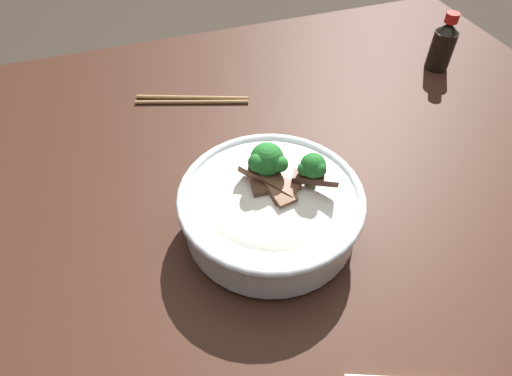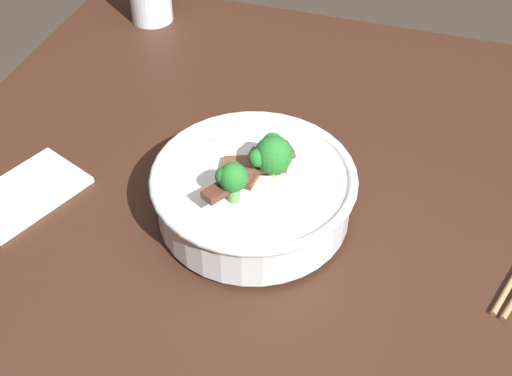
% 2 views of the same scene
% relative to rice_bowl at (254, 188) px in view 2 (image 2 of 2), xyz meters
% --- Properties ---
extents(dining_table, '(1.18, 1.05, 0.82)m').
position_rel_rice_bowl_xyz_m(dining_table, '(-0.08, -0.06, -0.17)').
color(dining_table, '#381E14').
rests_on(dining_table, ground).
extents(rice_bowl, '(0.24, 0.24, 0.13)m').
position_rel_rice_bowl_xyz_m(rice_bowl, '(0.00, 0.00, 0.00)').
color(rice_bowl, silver).
rests_on(rice_bowl, dining_table).
extents(folded_napkin, '(0.17, 0.14, 0.01)m').
position_rel_rice_bowl_xyz_m(folded_napkin, '(-0.05, 0.29, -0.04)').
color(folded_napkin, silver).
rests_on(folded_napkin, dining_table).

